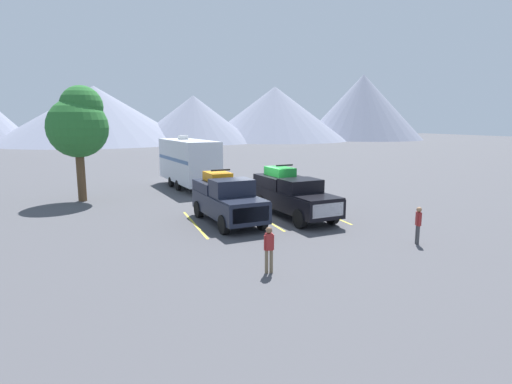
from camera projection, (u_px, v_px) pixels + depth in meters
name	position (u px, v px, depth m)	size (l,w,h in m)	color
ground_plane	(257.00, 215.00, 21.64)	(240.00, 240.00, 0.00)	#47474C
pickup_truck_a	(227.00, 199.00, 19.89)	(2.54, 5.41, 2.53)	black
pickup_truck_b	(292.00, 194.00, 21.14)	(2.54, 6.00, 2.63)	black
lot_stripe_a	(195.00, 224.00, 19.71)	(0.12, 5.50, 0.01)	gold
lot_stripe_b	(263.00, 218.00, 20.91)	(0.12, 5.50, 0.01)	gold
lot_stripe_c	(323.00, 213.00, 22.10)	(0.12, 5.50, 0.01)	gold
camper_trailer_a	(188.00, 161.00, 30.23)	(3.30, 8.89, 3.84)	silver
person_a	(418.00, 223.00, 16.37)	(0.25, 0.32, 1.52)	#3F3F42
person_b	(269.00, 247.00, 13.20)	(0.34, 0.21, 1.54)	#726047
tree_a	(79.00, 123.00, 24.72)	(3.60, 3.60, 7.03)	brown
mountain_ridge	(152.00, 111.00, 95.14)	(143.56, 42.87, 17.77)	gray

